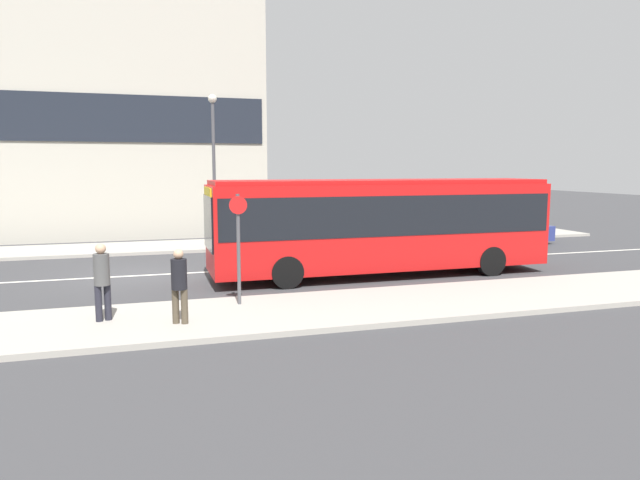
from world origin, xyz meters
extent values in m
plane|color=#3A3A3D|center=(0.00, 0.00, 0.00)|extent=(120.00, 120.00, 0.00)
cube|color=#A39E93|center=(0.00, -6.25, 0.07)|extent=(44.00, 3.50, 0.13)
cube|color=#A39E93|center=(0.00, 6.25, 0.07)|extent=(44.00, 3.50, 0.13)
cube|color=silver|center=(0.00, 0.00, 0.00)|extent=(41.80, 0.16, 0.01)
cube|color=#B7B2A3|center=(-0.12, 12.65, 10.52)|extent=(12.69, 6.29, 21.03)
cube|color=#1E232D|center=(-0.12, 9.47, 5.78)|extent=(12.18, 0.08, 2.20)
cube|color=red|center=(7.54, -2.21, 1.64)|extent=(11.02, 2.44, 2.66)
cube|color=black|center=(7.54, -2.21, 2.04)|extent=(10.80, 2.47, 1.23)
cube|color=red|center=(7.54, -2.21, 3.05)|extent=(10.85, 2.24, 0.14)
cube|color=black|center=(2.01, -2.21, 1.88)|extent=(0.05, 2.14, 1.60)
cube|color=yellow|center=(2.01, -2.21, 2.77)|extent=(0.04, 1.71, 0.32)
cylinder|color=black|center=(4.12, -3.32, 0.48)|extent=(0.96, 0.28, 0.96)
cylinder|color=black|center=(4.12, -1.11, 0.48)|extent=(0.96, 0.28, 0.96)
cylinder|color=black|center=(10.95, -3.32, 0.48)|extent=(0.96, 0.28, 0.96)
cylinder|color=black|center=(10.95, -1.11, 0.48)|extent=(0.96, 0.28, 0.96)
cube|color=#4C5156|center=(11.11, 3.52, 0.49)|extent=(3.93, 1.82, 0.68)
cube|color=#21262B|center=(11.00, 3.52, 1.11)|extent=(2.16, 1.60, 0.57)
cylinder|color=black|center=(12.33, 2.70, 0.30)|extent=(0.60, 0.18, 0.60)
cylinder|color=black|center=(12.33, 4.34, 0.30)|extent=(0.60, 0.18, 0.60)
cylinder|color=black|center=(9.90, 2.70, 0.30)|extent=(0.60, 0.18, 0.60)
cylinder|color=black|center=(9.90, 4.34, 0.30)|extent=(0.60, 0.18, 0.60)
cube|color=navy|center=(16.08, 3.28, 0.49)|extent=(4.13, 1.71, 0.68)
cube|color=#21262B|center=(15.96, 3.28, 1.11)|extent=(2.27, 1.50, 0.56)
cylinder|color=black|center=(17.36, 2.52, 0.30)|extent=(0.60, 0.18, 0.60)
cylinder|color=black|center=(17.36, 4.05, 0.30)|extent=(0.60, 0.18, 0.60)
cylinder|color=black|center=(14.80, 2.52, 0.30)|extent=(0.60, 0.18, 0.60)
cylinder|color=black|center=(14.80, 4.05, 0.30)|extent=(0.60, 0.18, 0.60)
cylinder|color=#23232D|center=(-0.81, -6.05, 0.53)|extent=(0.15, 0.15, 0.80)
cylinder|color=#23232D|center=(-0.63, -5.98, 0.53)|extent=(0.15, 0.15, 0.80)
cylinder|color=#4C4C4C|center=(-0.72, -6.02, 1.28)|extent=(0.34, 0.34, 0.70)
sphere|color=tan|center=(-0.72, -6.02, 1.75)|extent=(0.23, 0.23, 0.23)
cylinder|color=#4C4233|center=(0.80, -6.71, 0.51)|extent=(0.15, 0.15, 0.76)
cylinder|color=#4C4233|center=(0.99, -6.79, 0.51)|extent=(0.15, 0.15, 0.76)
cylinder|color=black|center=(0.89, -6.75, 1.22)|extent=(0.34, 0.34, 0.66)
sphere|color=tan|center=(0.89, -6.75, 1.66)|extent=(0.22, 0.22, 0.22)
cylinder|color=#4C4C51|center=(2.41, -5.35, 1.50)|extent=(0.09, 0.09, 2.74)
cylinder|color=red|center=(2.41, -5.41, 2.60)|extent=(0.44, 0.03, 0.44)
cylinder|color=#4C4C51|center=(3.06, 5.32, 3.18)|extent=(0.14, 0.14, 6.11)
sphere|color=silver|center=(3.06, 5.32, 6.35)|extent=(0.36, 0.36, 0.36)
camera|label=1|loc=(0.28, -19.21, 3.52)|focal=32.00mm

